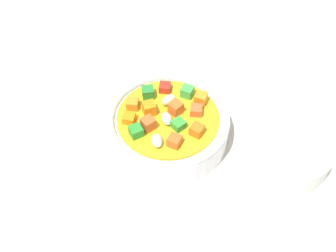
% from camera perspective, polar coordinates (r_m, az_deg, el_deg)
% --- Properties ---
extents(ground_plane, '(1.40, 1.40, 0.02)m').
position_cam_1_polar(ground_plane, '(0.57, 0.00, -2.12)').
color(ground_plane, '#BAB2A0').
extents(soup_bowl_main, '(0.17, 0.17, 0.06)m').
position_cam_1_polar(soup_bowl_main, '(0.55, -0.01, 0.19)').
color(soup_bowl_main, white).
rests_on(soup_bowl_main, ground_plane).
extents(spoon, '(0.23, 0.02, 0.01)m').
position_cam_1_polar(spoon, '(0.64, -9.28, 6.37)').
color(spoon, silver).
rests_on(spoon, ground_plane).
extents(side_bowl_small, '(0.10, 0.10, 0.04)m').
position_cam_1_polar(side_bowl_small, '(0.55, 17.24, -3.65)').
color(side_bowl_small, white).
rests_on(side_bowl_small, ground_plane).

